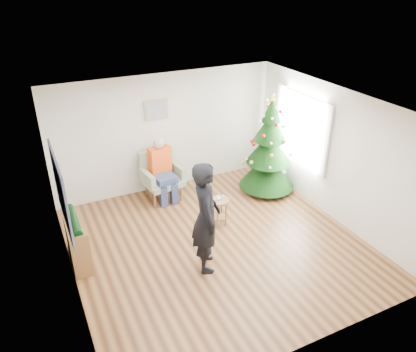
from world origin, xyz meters
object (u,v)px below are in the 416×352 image
standing_man (206,217)px  console (78,241)px  christmas_tree (269,149)px  armchair (162,181)px  stool (219,212)px

standing_man → console: 2.24m
christmas_tree → armchair: 2.42m
stool → standing_man: standing_man is taller
stool → christmas_tree: bearing=26.1°
standing_man → console: size_ratio=1.92×
stool → console: size_ratio=0.56×
christmas_tree → stool: size_ratio=3.96×
armchair → christmas_tree: bearing=-25.0°
stool → console: (-2.66, 0.06, 0.11)m
stool → console: console is taller
christmas_tree → console: bearing=-170.4°
stool → armchair: armchair is taller
stool → standing_man: size_ratio=0.29×
christmas_tree → armchair: size_ratio=2.14×
armchair → standing_man: standing_man is taller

